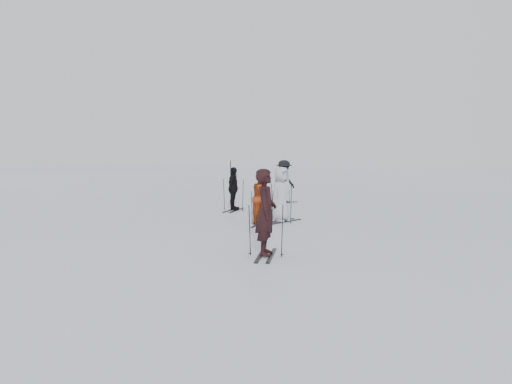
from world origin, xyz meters
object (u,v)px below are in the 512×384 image
skier_red (262,198)px  skier_uphill_left (233,189)px  skier_grey (281,195)px  skier_near_dark (266,213)px  piste_marker (231,180)px  skier_uphill_far (284,182)px

skier_red → skier_uphill_left: bearing=32.7°
skier_red → skier_grey: 0.93m
skier_red → skier_uphill_left: 4.08m
skier_near_dark → piste_marker: 13.36m
skier_uphill_left → skier_uphill_far: 3.67m
skier_near_dark → skier_uphill_far: bearing=2.4°
skier_near_dark → skier_uphill_far: 11.75m
skier_uphill_left → skier_uphill_far: bearing=-21.5°
piste_marker → skier_red: bearing=-63.6°
skier_red → skier_grey: size_ratio=0.95×
skier_grey → skier_near_dark: bearing=-145.6°
skier_grey → piste_marker: (-4.25, 6.85, 0.05)m
skier_near_dark → piste_marker: (-5.22, 12.30, -0.01)m
skier_red → skier_uphill_far: size_ratio=0.90×
skier_uphill_far → skier_red: bearing=-142.3°
skier_uphill_far → skier_uphill_left: bearing=-170.2°
skier_red → skier_uphill_left: skier_red is taller
skier_near_dark → skier_uphill_left: 8.85m
skier_red → skier_uphill_far: 6.95m
skier_red → skier_grey: (0.44, 0.82, 0.04)m
skier_near_dark → skier_grey: 5.54m
skier_near_dark → skier_red: skier_near_dark is taller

